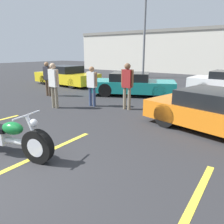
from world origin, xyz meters
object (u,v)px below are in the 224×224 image
object	(u,v)px
parked_car_mid_left_row	(132,84)
spectator_far_lot	(127,82)
show_car_hood_open	(223,112)
spectator_by_show_car	(47,76)
spectator_near_motorcycle	(92,83)
parked_car_left_row	(66,76)
spectator_midground	(54,82)
light_pole	(146,27)
motorcycle	(4,137)

from	to	relation	value
parked_car_mid_left_row	spectator_far_lot	xyz separation A→B (m)	(1.25, -2.67, 0.49)
show_car_hood_open	parked_car_mid_left_row	xyz separation A→B (m)	(-4.64, 3.34, -0.02)
parked_car_mid_left_row	spectator_by_show_car	distance (m)	4.24
spectator_near_motorcycle	parked_car_left_row	bearing A→B (deg)	144.99
spectator_midground	light_pole	bearing A→B (deg)	99.26
motorcycle	spectator_near_motorcycle	bearing A→B (deg)	93.80
parked_car_left_row	parked_car_mid_left_row	bearing A→B (deg)	-3.25
motorcycle	parked_car_left_row	distance (m)	10.36
light_pole	spectator_near_motorcycle	size ratio (longest dim) A/B	4.73
parked_car_left_row	parked_car_mid_left_row	world-z (taller)	parked_car_left_row
show_car_hood_open	spectator_by_show_car	distance (m)	8.03
spectator_by_show_car	spectator_far_lot	world-z (taller)	spectator_far_lot
parked_car_left_row	parked_car_mid_left_row	distance (m)	5.42
light_pole	spectator_far_lot	distance (m)	11.51
parked_car_left_row	spectator_midground	bearing A→B (deg)	-44.70
parked_car_left_row	spectator_by_show_car	xyz separation A→B (m)	(2.04, -3.22, 0.39)
light_pole	spectator_near_motorcycle	distance (m)	11.40
spectator_by_show_car	parked_car_left_row	bearing A→B (deg)	122.38
show_car_hood_open	motorcycle	bearing A→B (deg)	-116.61
parked_car_left_row	spectator_by_show_car	distance (m)	3.84
motorcycle	spectator_far_lot	size ratio (longest dim) A/B	1.37
light_pole	parked_car_left_row	xyz separation A→B (m)	(-2.31, -6.89, -3.53)
spectator_by_show_car	show_car_hood_open	bearing A→B (deg)	-5.48
show_car_hood_open	spectator_by_show_car	xyz separation A→B (m)	(-7.98, 0.77, 0.42)
light_pole	show_car_hood_open	bearing A→B (deg)	-54.65
parked_car_mid_left_row	spectator_near_motorcycle	distance (m)	3.04
parked_car_mid_left_row	spectator_far_lot	size ratio (longest dim) A/B	2.58
motorcycle	spectator_far_lot	xyz separation A→B (m)	(0.16, 4.77, 0.63)
parked_car_mid_left_row	spectator_midground	distance (m)	4.26
light_pole	parked_car_left_row	distance (m)	8.08
parked_car_left_row	spectator_near_motorcycle	size ratio (longest dim) A/B	2.94
motorcycle	spectator_near_motorcycle	distance (m)	4.63
motorcycle	light_pole	bearing A→B (deg)	93.53
show_car_hood_open	spectator_far_lot	distance (m)	3.49
spectator_near_motorcycle	spectator_midground	size ratio (longest dim) A/B	0.92
parked_car_left_row	motorcycle	bearing A→B (deg)	-47.75
parked_car_mid_left_row	spectator_near_motorcycle	xyz separation A→B (m)	(-0.16, -3.01, 0.39)
light_pole	parked_car_mid_left_row	size ratio (longest dim) A/B	1.68
light_pole	motorcycle	size ratio (longest dim) A/B	3.15
show_car_hood_open	spectator_near_motorcycle	xyz separation A→B (m)	(-4.80, 0.33, 0.37)
parked_car_mid_left_row	spectator_near_motorcycle	bearing A→B (deg)	-116.53
parked_car_left_row	light_pole	bearing A→B (deg)	75.06
parked_car_left_row	spectator_far_lot	size ratio (longest dim) A/B	2.68
spectator_by_show_car	spectator_near_motorcycle	bearing A→B (deg)	-7.78
parked_car_mid_left_row	spectator_midground	world-z (taller)	spectator_midground
spectator_midground	spectator_far_lot	bearing A→B (deg)	29.69
parked_car_mid_left_row	spectator_by_show_car	size ratio (longest dim) A/B	2.68
show_car_hood_open	spectator_midground	distance (m)	5.89
light_pole	parked_car_mid_left_row	distance (m)	8.89
show_car_hood_open	spectator_by_show_car	bearing A→B (deg)	-171.19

